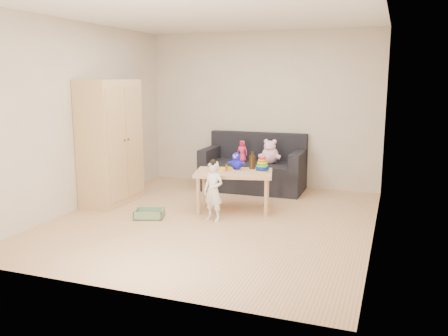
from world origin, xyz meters
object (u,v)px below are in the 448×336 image
at_px(wardrobe, 111,142).
at_px(sofa, 253,176).
at_px(play_table, 234,191).
at_px(toddler, 213,192).

distance_m(wardrobe, sofa, 2.39).
bearing_deg(wardrobe, play_table, 6.94).
bearing_deg(toddler, sofa, 106.18).
xyz_separation_m(wardrobe, sofa, (1.73, 1.50, -0.67)).
distance_m(wardrobe, play_table, 1.95).
height_order(wardrobe, toddler, wardrobe).
relative_size(play_table, toddler, 1.37).
relative_size(wardrobe, toddler, 2.36).
xyz_separation_m(wardrobe, play_table, (1.83, 0.22, -0.63)).
bearing_deg(play_table, wardrobe, -173.06).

